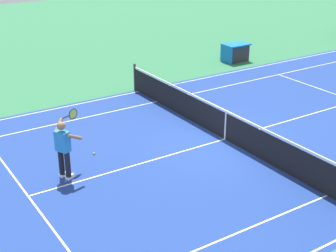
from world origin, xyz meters
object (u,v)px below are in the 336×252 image
tennis_net (226,125)px  equipment_cart_tarped (235,52)px  tennis_ball (94,154)px  tennis_player_near (64,146)px

tennis_net → equipment_cart_tarped: size_ratio=9.36×
equipment_cart_tarped → tennis_ball: bearing=29.0°
tennis_net → equipment_cart_tarped: (-6.23, -6.91, -0.05)m
tennis_player_near → tennis_ball: size_ratio=25.71×
tennis_net → tennis_player_near: size_ratio=6.89×
tennis_player_near → tennis_ball: bearing=-144.8°
tennis_player_near → equipment_cart_tarped: tennis_player_near is taller
tennis_net → tennis_ball: bearing=-17.7°
tennis_net → equipment_cart_tarped: 9.30m
tennis_ball → equipment_cart_tarped: (-10.20, -5.65, 0.40)m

